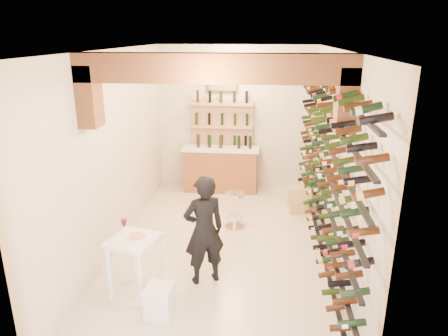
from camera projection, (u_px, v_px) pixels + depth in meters
name	position (u px, v px, depth m)	size (l,w,h in m)	color
ground	(222.00, 247.00, 6.96)	(6.00, 6.00, 0.00)	beige
room_shell	(220.00, 118.00, 6.01)	(3.52, 6.02, 3.21)	beige
wine_rack	(321.00, 162.00, 6.33)	(0.32, 5.70, 2.56)	black
back_counter	(221.00, 168.00, 9.33)	(1.70, 0.62, 1.29)	#94572E
back_shelving	(222.00, 138.00, 9.35)	(1.40, 0.31, 2.73)	tan
tasting_table	(134.00, 249.00, 5.49)	(0.72, 0.72, 1.04)	white
white_stool	(160.00, 301.00, 5.21)	(0.33, 0.33, 0.41)	white
person	(204.00, 230.00, 5.76)	(0.59, 0.39, 1.61)	black
chrome_barstool	(235.00, 207.00, 7.52)	(0.36, 0.36, 0.70)	silver
crate_lower	(300.00, 206.00, 8.28)	(0.43, 0.30, 0.26)	tan
crate_upper	(300.00, 194.00, 8.20)	(0.46, 0.32, 0.27)	tan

